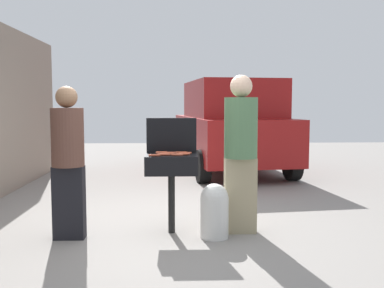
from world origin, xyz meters
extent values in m
plane|color=gray|center=(0.00, 0.00, 0.00)|extent=(24.00, 24.00, 0.00)
cylinder|color=black|center=(0.17, -0.16, 0.35)|extent=(0.08, 0.08, 0.70)
cube|color=black|center=(0.17, -0.16, 0.81)|extent=(0.60, 0.44, 0.22)
cube|color=black|center=(0.17, 0.06, 1.13)|extent=(0.60, 0.05, 0.42)
cylinder|color=#AD4228|center=(0.06, -0.02, 0.93)|extent=(0.13, 0.04, 0.03)
cylinder|color=#C6593D|center=(0.05, -0.07, 0.93)|extent=(0.13, 0.04, 0.03)
cylinder|color=#C6593D|center=(0.08, -0.23, 0.93)|extent=(0.13, 0.03, 0.03)
cylinder|color=#B74C33|center=(0.14, -0.12, 0.93)|extent=(0.13, 0.03, 0.03)
cylinder|color=#AD4228|center=(0.34, -0.10, 0.93)|extent=(0.13, 0.03, 0.03)
cylinder|color=#AD4228|center=(0.13, -0.16, 0.93)|extent=(0.13, 0.04, 0.03)
cylinder|color=#B74C33|center=(-0.02, -0.32, 0.93)|extent=(0.13, 0.03, 0.03)
cylinder|color=#AD4228|center=(0.31, -0.15, 0.93)|extent=(0.13, 0.04, 0.03)
cylinder|color=#C6593D|center=(0.24, -0.28, 0.93)|extent=(0.13, 0.03, 0.03)
cylinder|color=#C6593D|center=(0.32, -0.19, 0.93)|extent=(0.13, 0.03, 0.03)
cylinder|color=#AD4228|center=(0.29, -0.05, 0.93)|extent=(0.13, 0.03, 0.03)
cylinder|color=#B74C33|center=(0.10, -0.26, 0.93)|extent=(0.13, 0.04, 0.03)
cylinder|color=#AD4228|center=(0.30, -0.23, 0.93)|extent=(0.13, 0.03, 0.03)
cylinder|color=#B74C33|center=(0.18, -0.07, 0.93)|extent=(0.13, 0.03, 0.03)
cylinder|color=silver|center=(0.66, -0.38, 0.23)|extent=(0.32, 0.32, 0.46)
sphere|color=silver|center=(0.66, -0.38, 0.46)|extent=(0.31, 0.31, 0.31)
cube|color=black|center=(-0.97, -0.35, 0.41)|extent=(0.34, 0.19, 0.82)
cylinder|color=brown|center=(-0.97, -0.35, 1.14)|extent=(0.36, 0.36, 0.65)
sphere|color=#936B4C|center=(-0.97, -0.35, 1.58)|extent=(0.24, 0.24, 0.24)
cube|color=gray|center=(0.98, -0.17, 0.44)|extent=(0.37, 0.20, 0.88)
cylinder|color=#4C724C|center=(0.98, -0.17, 1.23)|extent=(0.39, 0.39, 0.70)
sphere|color=beige|center=(0.98, -0.17, 1.71)|extent=(0.26, 0.26, 0.26)
cube|color=maroon|center=(1.44, 4.77, 0.77)|extent=(2.44, 4.61, 0.90)
cube|color=maroon|center=(1.47, 4.57, 1.62)|extent=(2.08, 2.80, 0.80)
cylinder|color=black|center=(2.53, 3.36, 0.32)|extent=(0.30, 0.66, 0.64)
cylinder|color=black|center=(0.74, 3.13, 0.32)|extent=(0.30, 0.66, 0.64)
cylinder|color=black|center=(2.14, 6.41, 0.32)|extent=(0.30, 0.66, 0.64)
cylinder|color=black|center=(0.35, 6.18, 0.32)|extent=(0.30, 0.66, 0.64)
camera|label=1|loc=(0.23, -5.26, 1.50)|focal=41.39mm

